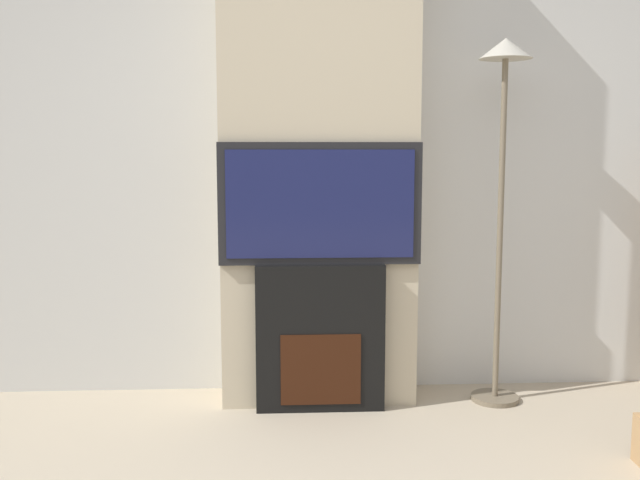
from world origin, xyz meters
TOP-DOWN VIEW (x-y plane):
  - wall_back at (0.00, 2.03)m, footprint 6.00×0.06m
  - chimney_breast at (0.00, 1.84)m, footprint 0.98×0.33m
  - fireplace at (0.00, 1.67)m, footprint 0.64×0.15m
  - television at (0.00, 1.67)m, footprint 0.99×0.07m
  - floor_lamp at (0.92, 1.74)m, footprint 0.26×0.26m

SIDE VIEW (x-z plane):
  - fireplace at x=0.00m, z-range 0.00..0.73m
  - television at x=0.00m, z-range 0.74..1.33m
  - wall_back at x=0.00m, z-range 0.00..2.70m
  - chimney_breast at x=0.00m, z-range 0.00..2.70m
  - floor_lamp at x=0.92m, z-range 0.46..2.30m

